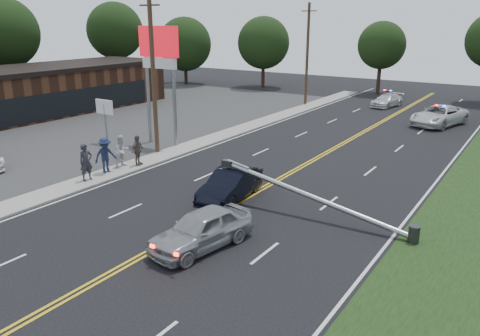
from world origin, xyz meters
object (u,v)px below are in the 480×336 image
Objects in this scene: emergency_a at (439,116)px; bystander_d at (137,150)px; fallen_streetlight at (322,200)px; bystander_b at (122,151)px; crashed_sedan at (231,184)px; waiting_sedan at (202,229)px; pylon_sign at (159,57)px; utility_pole_mid at (153,75)px; emergency_b at (387,100)px; small_sign at (105,111)px; utility_pole_far at (307,54)px; bystander_a at (86,162)px; bystander_c at (105,155)px.

emergency_a is 3.23× the size of bystander_d.
fallen_streetlight is 4.97× the size of bystander_b.
crashed_sedan is 5.21m from waiting_sedan.
emergency_a is at bearing -24.03° from bystander_b.
utility_pole_mid reaches higher than pylon_sign.
emergency_b is (7.27, 25.63, -4.46)m from utility_pole_mid.
emergency_b is at bearing 74.16° from utility_pole_mid.
bystander_d is at bearing -32.94° from bystander_b.
pylon_sign is at bearing 147.84° from waiting_sedan.
pylon_sign reaches higher than small_sign.
emergency_b is 2.40× the size of bystander_d.
utility_pole_far is (-13.39, 26.00, 4.17)m from fallen_streetlight.
pylon_sign is 4.42× the size of bystander_d.
fallen_streetlight is at bearing 70.79° from waiting_sedan.
bystander_d reaches higher than emergency_b.
crashed_sedan is 2.48× the size of bystander_d.
waiting_sedan is 1.02× the size of emergency_b.
small_sign is 0.70× the size of waiting_sedan.
small_sign is 22.68m from utility_pole_far.
utility_pole_mid reaches higher than waiting_sedan.
bystander_d is (1.09, -24.81, -4.06)m from utility_pole_far.
fallen_streetlight is 5.63m from waiting_sedan.
pylon_sign is at bearing 24.10° from bystander_b.
bystander_a is at bearing -169.68° from fallen_streetlight.
emergency_b is at bearing 64.78° from small_sign.
bystander_b is at bearing 162.13° from waiting_sedan.
bystander_b is (0.53, -3.50, -4.02)m from utility_pole_mid.
fallen_streetlight is at bearing -71.82° from bystander_c.
small_sign reaches higher than emergency_a.
waiting_sedan is 2.34× the size of bystander_b.
small_sign reaches higher than bystander_a.
emergency_b is 29.90m from bystander_b.
pylon_sign is 1.78× the size of crashed_sedan.
bystander_b is at bearing 177.78° from fallen_streetlight.
bystander_a is (-6.47, -31.92, 0.50)m from emergency_b.
emergency_b is 2.16× the size of bystander_a.
crashed_sedan is (8.63, -26.08, -4.35)m from utility_pole_far.
pylon_sign reaches higher than emergency_a.
crashed_sedan is at bearing -70.26° from bystander_c.
utility_pole_mid is at bearing 150.32° from waiting_sedan.
utility_pole_mid is 4.97× the size of bystander_a.
utility_pole_far is 25.82m from bystander_b.
emergency_b is 29.11m from bystander_d.
fallen_streetlight is 12.81m from bystander_c.
crashed_sedan is 29.74m from emergency_b.
utility_pole_mid reaches higher than crashed_sedan.
crashed_sedan is (-4.75, -0.08, -0.18)m from fallen_streetlight.
fallen_streetlight is 23.25m from emergency_a.
small_sign is 28.38m from emergency_b.
crashed_sedan is at bearing -31.45° from pylon_sign.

